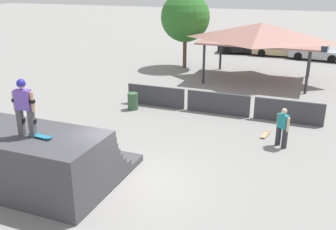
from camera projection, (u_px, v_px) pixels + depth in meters
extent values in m
plane|color=gray|center=(135.00, 183.00, 12.05)|extent=(160.00, 160.00, 0.00)
cube|color=#424247|center=(46.00, 170.00, 12.61)|extent=(5.30, 4.17, 0.23)
cube|color=#424247|center=(36.00, 170.00, 12.13)|extent=(5.30, 3.26, 0.23)
cube|color=#424247|center=(31.00, 166.00, 11.91)|extent=(5.30, 2.93, 0.23)
cube|color=#424247|center=(28.00, 161.00, 11.73)|extent=(5.30, 2.70, 0.23)
cube|color=#424247|center=(25.00, 155.00, 11.58)|extent=(5.30, 2.55, 0.23)
cube|color=#424247|center=(23.00, 149.00, 11.45)|extent=(5.30, 2.43, 0.23)
cube|color=#424247|center=(21.00, 142.00, 11.34)|extent=(5.30, 2.35, 0.23)
cube|color=#424247|center=(19.00, 135.00, 11.24)|extent=(5.30, 2.31, 0.23)
cylinder|color=silver|center=(44.00, 120.00, 12.21)|extent=(5.20, 0.07, 0.07)
cube|color=#4C4C51|center=(32.00, 123.00, 10.72)|extent=(0.18, 0.18, 0.82)
cube|color=black|center=(32.00, 121.00, 10.73)|extent=(0.21, 0.17, 0.12)
cube|color=#4C4C51|center=(21.00, 122.00, 10.79)|extent=(0.18, 0.18, 0.82)
cube|color=black|center=(21.00, 120.00, 10.80)|extent=(0.21, 0.17, 0.12)
cube|color=#6B4CB7|center=(23.00, 100.00, 10.52)|extent=(0.48, 0.29, 0.58)
cylinder|color=tan|center=(32.00, 102.00, 10.48)|extent=(0.13, 0.13, 0.58)
cylinder|color=black|center=(32.00, 101.00, 10.47)|extent=(0.19, 0.19, 0.09)
cylinder|color=tan|center=(14.00, 101.00, 10.59)|extent=(0.13, 0.13, 0.58)
cylinder|color=black|center=(14.00, 100.00, 10.58)|extent=(0.19, 0.19, 0.09)
sphere|color=tan|center=(21.00, 84.00, 10.37)|extent=(0.23, 0.23, 0.23)
sphere|color=#232399|center=(21.00, 83.00, 10.36)|extent=(0.25, 0.25, 0.25)
cylinder|color=blue|center=(48.00, 138.00, 10.73)|extent=(0.05, 0.03, 0.05)
cylinder|color=blue|center=(45.00, 139.00, 10.61)|extent=(0.05, 0.03, 0.05)
cylinder|color=blue|center=(36.00, 135.00, 10.93)|extent=(0.05, 0.03, 0.05)
cylinder|color=blue|center=(32.00, 136.00, 10.81)|extent=(0.05, 0.03, 0.05)
cube|color=teal|center=(40.00, 136.00, 10.76)|extent=(0.78, 0.26, 0.02)
cube|color=teal|center=(49.00, 137.00, 10.60)|extent=(0.11, 0.21, 0.02)
cube|color=#2D2D33|center=(278.00, 136.00, 14.70)|extent=(0.21, 0.21, 0.78)
cube|color=#2D2D33|center=(285.00, 139.00, 14.41)|extent=(0.21, 0.21, 0.78)
cube|color=teal|center=(283.00, 121.00, 14.33)|extent=(0.46, 0.44, 0.55)
cylinder|color=beige|center=(278.00, 120.00, 14.56)|extent=(0.15, 0.15, 0.55)
cylinder|color=beige|center=(288.00, 125.00, 14.12)|extent=(0.15, 0.15, 0.55)
sphere|color=beige|center=(284.00, 111.00, 14.19)|extent=(0.21, 0.21, 0.21)
cylinder|color=blue|center=(265.00, 133.00, 15.94)|extent=(0.04, 0.06, 0.05)
cylinder|color=blue|center=(269.00, 134.00, 15.87)|extent=(0.04, 0.06, 0.05)
cylinder|color=blue|center=(262.00, 137.00, 15.53)|extent=(0.04, 0.06, 0.05)
cylinder|color=blue|center=(265.00, 138.00, 15.47)|extent=(0.04, 0.06, 0.05)
cube|color=tan|center=(265.00, 134.00, 15.69)|extent=(0.33, 0.83, 0.02)
cube|color=tan|center=(268.00, 131.00, 15.98)|extent=(0.21, 0.13, 0.02)
cube|color=#3D3D42|center=(156.00, 96.00, 19.31)|extent=(3.10, 0.12, 1.05)
cube|color=#3D3D42|center=(218.00, 103.00, 18.17)|extent=(3.10, 0.12, 1.05)
cube|color=#3D3D42|center=(289.00, 111.00, 17.03)|extent=(3.10, 0.12, 1.05)
cylinder|color=#2D2D33|center=(204.00, 64.00, 23.31)|extent=(0.16, 0.16, 2.48)
cylinder|color=#2D2D33|center=(308.00, 72.00, 21.20)|extent=(0.16, 0.16, 2.48)
cylinder|color=#2D2D33|center=(221.00, 52.00, 27.10)|extent=(0.16, 0.16, 2.48)
cylinder|color=#2D2D33|center=(310.00, 59.00, 24.99)|extent=(0.16, 0.16, 2.48)
cube|color=#9E6B60|center=(260.00, 41.00, 23.72)|extent=(7.20, 5.10, 0.10)
pyramid|color=#9E6B60|center=(261.00, 32.00, 23.51)|extent=(7.05, 4.99, 1.10)
cylinder|color=brown|center=(185.00, 52.00, 27.68)|extent=(0.28, 0.28, 2.41)
sphere|color=#2D6B28|center=(185.00, 17.00, 26.85)|extent=(3.54, 3.54, 3.54)
cylinder|color=#385B3D|center=(133.00, 101.00, 18.82)|extent=(0.52, 0.52, 0.85)
cube|color=black|center=(243.00, 48.00, 33.40)|extent=(4.57, 2.28, 0.62)
cube|color=#283342|center=(242.00, 42.00, 33.25)|extent=(2.21, 1.68, 0.46)
cube|color=black|center=(242.00, 39.00, 33.17)|extent=(2.11, 1.63, 0.04)
cylinder|color=black|center=(258.00, 49.00, 33.86)|extent=(0.66, 0.29, 0.64)
cylinder|color=black|center=(258.00, 52.00, 32.47)|extent=(0.66, 0.29, 0.64)
cylinder|color=black|center=(229.00, 48.00, 34.44)|extent=(0.66, 0.29, 0.64)
cylinder|color=black|center=(227.00, 51.00, 33.05)|extent=(0.66, 0.29, 0.64)
cube|color=tan|center=(278.00, 50.00, 32.20)|extent=(4.32, 1.74, 0.62)
cube|color=#283342|center=(278.00, 44.00, 32.06)|extent=(2.02, 1.43, 0.46)
cube|color=tan|center=(278.00, 41.00, 31.98)|extent=(1.92, 1.39, 0.04)
cylinder|color=black|center=(294.00, 52.00, 32.49)|extent=(0.64, 0.21, 0.64)
cylinder|color=black|center=(294.00, 55.00, 31.17)|extent=(0.64, 0.21, 0.64)
cylinder|color=black|center=(264.00, 50.00, 33.34)|extent=(0.64, 0.21, 0.64)
cylinder|color=black|center=(262.00, 53.00, 32.03)|extent=(0.64, 0.21, 0.64)
cube|color=#A8AAAF|center=(316.00, 54.00, 30.67)|extent=(4.37, 2.18, 0.62)
cube|color=#283342|center=(316.00, 47.00, 30.54)|extent=(2.10, 1.65, 0.46)
cube|color=#A8AAAF|center=(316.00, 44.00, 30.46)|extent=(2.01, 1.60, 0.04)
cylinder|color=black|center=(334.00, 56.00, 30.79)|extent=(0.66, 0.27, 0.64)
cylinder|color=black|center=(332.00, 59.00, 29.51)|extent=(0.66, 0.27, 0.64)
cylinder|color=black|center=(302.00, 53.00, 31.94)|extent=(0.66, 0.27, 0.64)
cylinder|color=black|center=(298.00, 56.00, 30.66)|extent=(0.66, 0.27, 0.64)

